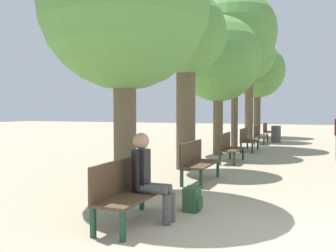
% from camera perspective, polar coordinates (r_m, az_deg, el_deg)
% --- Properties ---
extents(ground_plane, '(80.00, 80.00, 0.00)m').
position_cam_1_polar(ground_plane, '(4.81, 18.54, -17.34)').
color(ground_plane, tan).
extents(bench_row_0, '(0.51, 1.52, 0.90)m').
position_cam_1_polar(bench_row_0, '(5.45, -6.28, -9.42)').
color(bench_row_0, '#4C3823').
rests_on(bench_row_0, ground_plane).
extents(bench_row_1, '(0.51, 1.52, 0.90)m').
position_cam_1_polar(bench_row_1, '(8.54, 4.38, -5.11)').
color(bench_row_1, '#4C3823').
rests_on(bench_row_1, ground_plane).
extents(bench_row_2, '(0.51, 1.52, 0.90)m').
position_cam_1_polar(bench_row_2, '(11.78, 9.23, -3.05)').
color(bench_row_2, '#4C3823').
rests_on(bench_row_2, ground_plane).
extents(bench_row_3, '(0.51, 1.52, 0.90)m').
position_cam_1_polar(bench_row_3, '(15.08, 11.97, -1.88)').
color(bench_row_3, '#4C3823').
rests_on(bench_row_3, ground_plane).
extents(bench_row_4, '(0.51, 1.52, 0.90)m').
position_cam_1_polar(bench_row_4, '(18.41, 13.71, -1.13)').
color(bench_row_4, '#4C3823').
rests_on(bench_row_4, ground_plane).
extents(bench_row_5, '(0.51, 1.52, 0.90)m').
position_cam_1_polar(bench_row_5, '(21.75, 14.92, -0.61)').
color(bench_row_5, '#4C3823').
rests_on(bench_row_5, ground_plane).
extents(tree_row_0, '(3.15, 3.15, 5.14)m').
position_cam_1_polar(tree_row_0, '(7.25, -6.67, 17.71)').
color(tree_row_0, brown).
rests_on(tree_row_0, ground_plane).
extents(tree_row_1, '(2.22, 2.22, 4.81)m').
position_cam_1_polar(tree_row_1, '(10.41, 2.76, 13.08)').
color(tree_row_1, brown).
rests_on(tree_row_1, ground_plane).
extents(tree_row_2, '(3.07, 3.07, 5.01)m').
position_cam_1_polar(tree_row_2, '(13.83, 7.68, 10.00)').
color(tree_row_2, brown).
rests_on(tree_row_2, ground_plane).
extents(tree_row_3, '(3.60, 3.60, 6.77)m').
position_cam_1_polar(tree_row_3, '(16.94, 10.18, 13.72)').
color(tree_row_3, brown).
rests_on(tree_row_3, ground_plane).
extents(tree_row_4, '(2.69, 2.69, 5.90)m').
position_cam_1_polar(tree_row_4, '(20.56, 12.30, 10.33)').
color(tree_row_4, brown).
rests_on(tree_row_4, ground_plane).
extents(tree_row_5, '(3.28, 3.28, 5.65)m').
position_cam_1_polar(tree_row_5, '(23.46, 13.48, 8.12)').
color(tree_row_5, brown).
rests_on(tree_row_5, ground_plane).
extents(person_seated, '(0.62, 0.35, 1.29)m').
position_cam_1_polar(person_seated, '(5.49, -3.03, -7.45)').
color(person_seated, '#4C4C4C').
rests_on(person_seated, ground_plane).
extents(backpack, '(0.26, 0.33, 0.38)m').
position_cam_1_polar(backpack, '(6.12, 3.74, -11.08)').
color(backpack, '#284C2D').
rests_on(backpack, ground_plane).
extents(trash_bin, '(0.47, 0.47, 0.84)m').
position_cam_1_polar(trash_bin, '(19.53, 16.13, -1.20)').
color(trash_bin, '#4C4C51').
rests_on(trash_bin, ground_plane).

